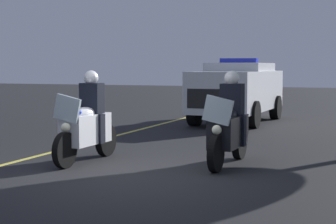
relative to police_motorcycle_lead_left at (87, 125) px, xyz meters
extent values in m
plane|color=black|center=(0.81, 1.25, -0.70)|extent=(80.00, 80.00, 0.00)
cube|color=#E0D14C|center=(0.81, -1.25, -0.70)|extent=(48.00, 0.12, 0.01)
cylinder|color=black|center=(0.76, -0.02, -0.38)|extent=(0.64, 0.14, 0.64)
cylinder|color=black|center=(-0.74, 0.02, -0.38)|extent=(0.64, 0.16, 0.64)
cube|color=white|center=(0.03, 0.00, -0.08)|extent=(1.21, 0.47, 0.56)
ellipsoid|color=white|center=(0.08, 0.00, 0.22)|extent=(0.57, 0.34, 0.24)
cube|color=silver|center=(0.66, -0.02, 0.35)|extent=(0.08, 0.56, 0.53)
sphere|color=#F9F4CC|center=(0.72, -0.02, 0.02)|extent=(0.17, 0.17, 0.17)
sphere|color=red|center=(0.53, -0.17, 0.28)|extent=(0.09, 0.09, 0.09)
sphere|color=#1933F2|center=(0.54, 0.15, 0.28)|extent=(0.09, 0.09, 0.09)
cube|color=black|center=(-0.20, 0.01, 0.48)|extent=(0.29, 0.41, 0.60)
cube|color=black|center=(-0.13, 0.20, -0.08)|extent=(0.18, 0.14, 0.56)
cube|color=black|center=(-0.14, -0.20, -0.08)|extent=(0.18, 0.14, 0.56)
sphere|color=silver|center=(-0.18, 0.00, 0.88)|extent=(0.28, 0.28, 0.28)
cylinder|color=black|center=(0.16, 2.57, -0.38)|extent=(0.64, 0.14, 0.64)
cylinder|color=black|center=(-1.34, 2.61, -0.38)|extent=(0.64, 0.16, 0.64)
cube|color=black|center=(-0.57, 2.59, -0.08)|extent=(1.21, 0.47, 0.56)
ellipsoid|color=black|center=(-0.52, 2.59, 0.22)|extent=(0.57, 0.34, 0.24)
cube|color=silver|center=(0.06, 2.57, 0.35)|extent=(0.08, 0.56, 0.53)
sphere|color=#F9F4CC|center=(0.12, 2.57, 0.02)|extent=(0.17, 0.17, 0.17)
sphere|color=red|center=(-0.08, 2.42, 0.28)|extent=(0.09, 0.09, 0.09)
sphere|color=#1933F2|center=(-0.07, 2.74, 0.28)|extent=(0.09, 0.09, 0.09)
cube|color=black|center=(-0.80, 2.60, 0.48)|extent=(0.29, 0.41, 0.60)
cube|color=black|center=(-0.74, 2.79, -0.08)|extent=(0.18, 0.14, 0.56)
cube|color=black|center=(-0.75, 2.39, -0.08)|extent=(0.18, 0.14, 0.56)
sphere|color=white|center=(-0.78, 2.60, 0.88)|extent=(0.28, 0.28, 0.28)
cube|color=silver|center=(-8.34, 0.82, 0.32)|extent=(4.95, 2.03, 1.24)
cube|color=silver|center=(-8.64, 0.83, 1.02)|extent=(2.45, 1.81, 0.36)
cube|color=#2633D8|center=(-8.44, 0.82, 1.28)|extent=(0.31, 1.21, 0.14)
cube|color=black|center=(-5.94, 0.76, 0.18)|extent=(0.16, 1.62, 0.56)
cylinder|color=black|center=(-6.77, 1.68, -0.30)|extent=(0.81, 0.30, 0.80)
cylinder|color=black|center=(-6.82, -0.12, -0.30)|extent=(0.81, 0.30, 0.80)
cylinder|color=black|center=(-9.87, 1.76, -0.30)|extent=(0.81, 0.30, 0.80)
cylinder|color=black|center=(-9.92, -0.04, -0.30)|extent=(0.81, 0.30, 0.80)
camera|label=1|loc=(9.30, 5.22, 1.10)|focal=60.36mm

